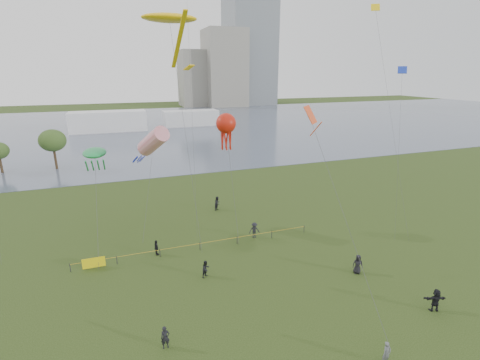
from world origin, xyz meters
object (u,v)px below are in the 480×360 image
object	(u,v)px
fence	(137,255)
kite_octopus	(226,124)
kite_flyer	(387,353)
kite_stingray	(170,19)

from	to	relation	value
fence	kite_octopus	xyz separation A→B (m)	(10.69, 5.23, 11.34)
fence	kite_flyer	xyz separation A→B (m)	(13.60, -17.98, 0.23)
kite_stingray	kite_octopus	distance (m)	11.68
fence	kite_octopus	world-z (taller)	kite_octopus
kite_flyer	kite_octopus	size ratio (longest dim) A/B	0.12
fence	kite_octopus	bearing A→B (deg)	26.05
fence	kite_stingray	bearing A→B (deg)	41.96
kite_octopus	fence	bearing A→B (deg)	-147.36
kite_flyer	kite_octopus	distance (m)	25.89
kite_flyer	kite_octopus	world-z (taller)	kite_octopus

